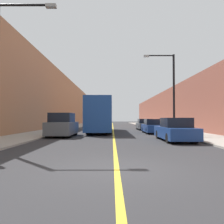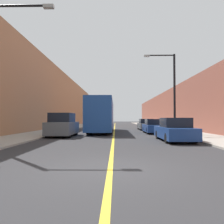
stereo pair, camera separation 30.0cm
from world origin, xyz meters
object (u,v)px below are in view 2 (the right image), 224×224
at_px(bus, 102,115).
at_px(street_lamp_right, 172,88).
at_px(car_right_mid, 154,127).
at_px(street_lamp_left, 1,63).
at_px(car_right_far, 146,125).
at_px(car_right_near, 174,131).
at_px(parked_suv_left, 63,126).

relative_size(bus, street_lamp_right, 1.65).
relative_size(car_right_mid, street_lamp_left, 0.63).
xyz_separation_m(bus, car_right_far, (5.50, 4.27, -1.20)).
height_order(car_right_mid, street_lamp_left, street_lamp_left).
bearing_deg(street_lamp_left, car_right_near, 24.58).
distance_m(car_right_mid, street_lamp_right, 4.35).
bearing_deg(car_right_mid, car_right_near, -89.57).
distance_m(parked_suv_left, car_right_near, 9.04).
xyz_separation_m(parked_suv_left, car_right_mid, (8.27, 3.94, -0.24)).
height_order(car_right_near, car_right_far, car_right_near).
bearing_deg(car_right_far, car_right_mid, -90.88).
relative_size(car_right_mid, street_lamp_right, 0.59).
height_order(bus, street_lamp_left, street_lamp_left).
bearing_deg(street_lamp_right, street_lamp_left, -137.16).
distance_m(street_lamp_left, street_lamp_right, 14.56).
bearing_deg(car_right_far, car_right_near, -90.18).
distance_m(bus, street_lamp_right, 8.27).
xyz_separation_m(car_right_near, street_lamp_left, (-9.41, -4.31, 3.44)).
bearing_deg(parked_suv_left, car_right_mid, 25.50).
bearing_deg(street_lamp_right, car_right_far, 98.27).
relative_size(parked_suv_left, car_right_mid, 1.04).
height_order(bus, car_right_mid, bus).
bearing_deg(parked_suv_left, street_lamp_left, -97.92).
distance_m(car_right_near, car_right_mid, 7.45).
bearing_deg(car_right_near, car_right_mid, 90.43).
relative_size(parked_suv_left, street_lamp_right, 0.61).
bearing_deg(street_lamp_left, street_lamp_right, 42.84).
height_order(bus, car_right_near, bus).
bearing_deg(car_right_near, car_right_far, 89.82).
bearing_deg(car_right_far, parked_suv_left, -128.62).
height_order(car_right_near, car_right_mid, car_right_near).
bearing_deg(parked_suv_left, bus, 65.21).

